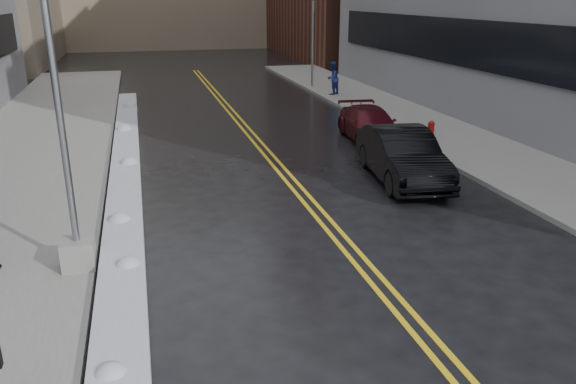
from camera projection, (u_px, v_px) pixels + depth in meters
ground at (257, 300)px, 10.61m from camera, size 160.00×160.00×0.00m
sidewalk_west at (22, 169)px, 18.32m from camera, size 5.50×50.00×0.15m
sidewalk_east at (453, 139)px, 22.12m from camera, size 4.00×50.00×0.15m
lane_line_left at (264, 154)px, 20.30m from camera, size 0.12×50.00×0.01m
lane_line_right at (272, 154)px, 20.37m from camera, size 0.12×50.00×0.01m
snow_ridge at (125, 177)px, 17.26m from camera, size 0.90×30.00×0.34m
lamppost at (65, 155)px, 10.80m from camera, size 0.65×0.65×7.62m
fire_hydrant at (431, 129)px, 21.72m from camera, size 0.26×0.26×0.73m
traffic_signal at (313, 32)px, 33.42m from camera, size 0.16×0.20×6.00m
pedestrian_east at (332, 78)px, 31.42m from camera, size 1.12×1.09×1.82m
car_black at (402, 155)px, 17.22m from camera, size 2.29×5.05×1.61m
car_maroon at (370, 125)px, 22.04m from camera, size 2.24×4.60×1.29m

